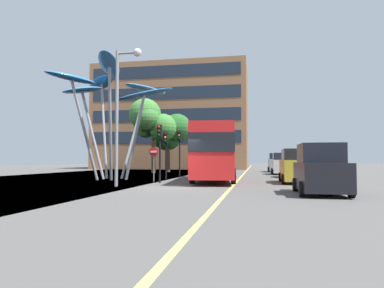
# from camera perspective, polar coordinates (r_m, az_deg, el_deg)

# --- Properties ---
(ground) EXTENTS (120.00, 240.00, 0.10)m
(ground) POSITION_cam_1_polar(r_m,az_deg,el_deg) (18.02, -4.95, -7.30)
(ground) COLOR #54514F
(red_bus) EXTENTS (3.54, 11.37, 3.75)m
(red_bus) POSITION_cam_1_polar(r_m,az_deg,el_deg) (23.77, 3.60, -1.11)
(red_bus) COLOR red
(red_bus) RESTS_ON ground
(leaf_sculpture) EXTENTS (9.25, 10.09, 8.32)m
(leaf_sculpture) POSITION_cam_1_polar(r_m,az_deg,el_deg) (26.66, -13.35, 8.59)
(leaf_sculpture) COLOR #9EA0A5
(leaf_sculpture) RESTS_ON ground
(traffic_light_kerb_near) EXTENTS (0.28, 0.42, 3.60)m
(traffic_light_kerb_near) POSITION_cam_1_polar(r_m,az_deg,el_deg) (21.65, -5.35, 0.53)
(traffic_light_kerb_near) COLOR black
(traffic_light_kerb_near) RESTS_ON ground
(traffic_light_kerb_far) EXTENTS (0.28, 0.42, 3.49)m
(traffic_light_kerb_far) POSITION_cam_1_polar(r_m,az_deg,el_deg) (25.97, -4.33, -0.17)
(traffic_light_kerb_far) COLOR black
(traffic_light_kerb_far) RESTS_ON ground
(traffic_light_island_mid) EXTENTS (0.28, 0.42, 3.90)m
(traffic_light_island_mid) POSITION_cam_1_polar(r_m,az_deg,el_deg) (29.59, -2.09, 0.08)
(traffic_light_island_mid) COLOR black
(traffic_light_island_mid) RESTS_ON ground
(car_parked_near) EXTENTS (1.98, 3.87, 2.10)m
(car_parked_near) POSITION_cam_1_polar(r_m,az_deg,el_deg) (15.39, 20.34, -4.13)
(car_parked_near) COLOR black
(car_parked_near) RESTS_ON ground
(car_parked_mid) EXTENTS (2.05, 4.26, 2.09)m
(car_parked_mid) POSITION_cam_1_polar(r_m,az_deg,el_deg) (22.39, 16.87, -3.62)
(car_parked_mid) COLOR gold
(car_parked_mid) RESTS_ON ground
(car_parked_far) EXTENTS (1.99, 3.82, 2.03)m
(car_parked_far) POSITION_cam_1_polar(r_m,az_deg,el_deg) (29.54, 16.35, -3.42)
(car_parked_far) COLOR black
(car_parked_far) RESTS_ON ground
(car_side_street) EXTENTS (1.92, 4.28, 2.11)m
(car_side_street) POSITION_cam_1_polar(r_m,az_deg,el_deg) (35.42, 14.46, -3.24)
(car_side_street) COLOR silver
(car_side_street) RESTS_ON ground
(car_far_side) EXTENTS (2.05, 4.24, 2.22)m
(car_far_side) POSITION_cam_1_polar(r_m,az_deg,el_deg) (42.54, 13.74, -3.06)
(car_far_side) COLOR gray
(car_far_side) RESTS_ON ground
(street_lamp) EXTENTS (1.46, 0.44, 7.44)m
(street_lamp) POSITION_cam_1_polar(r_m,az_deg,el_deg) (19.28, -11.35, 7.34)
(street_lamp) COLOR gray
(street_lamp) RESTS_ON ground
(tree_pavement_near) EXTENTS (5.21, 4.53, 8.29)m
(tree_pavement_near) POSITION_cam_1_polar(r_m,az_deg,el_deg) (39.22, -7.04, 3.92)
(tree_pavement_near) COLOR brown
(tree_pavement_near) RESTS_ON ground
(tree_pavement_far) EXTENTS (4.93, 4.10, 6.88)m
(tree_pavement_far) POSITION_cam_1_polar(r_m,az_deg,el_deg) (41.35, -3.42, 2.10)
(tree_pavement_far) COLOR brown
(tree_pavement_far) RESTS_ON ground
(no_entry_sign) EXTENTS (0.60, 0.12, 2.26)m
(no_entry_sign) POSITION_cam_1_polar(r_m,az_deg,el_deg) (22.89, -6.29, -2.38)
(no_entry_sign) COLOR gray
(no_entry_sign) RESTS_ON ground
(backdrop_building) EXTENTS (24.43, 11.25, 16.64)m
(backdrop_building) POSITION_cam_1_polar(r_m,az_deg,el_deg) (57.93, -3.14, 4.21)
(backdrop_building) COLOR #8E6042
(backdrop_building) RESTS_ON ground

